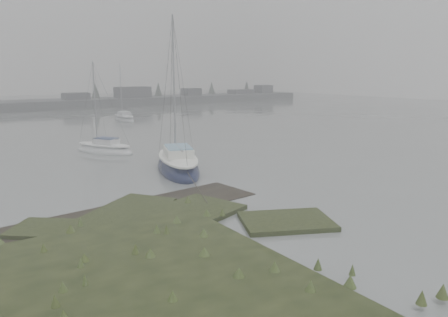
% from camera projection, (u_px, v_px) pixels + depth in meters
% --- Properties ---
extents(ground, '(160.00, 160.00, 0.00)m').
position_uv_depth(ground, '(65.00, 135.00, 41.71)').
color(ground, gray).
rests_on(ground, ground).
extents(far_shoreline, '(60.00, 8.00, 4.15)m').
position_uv_depth(far_shoreline, '(165.00, 99.00, 82.23)').
color(far_shoreline, '#4C4F51').
rests_on(far_shoreline, ground).
extents(sailboat_main, '(4.57, 7.45, 9.99)m').
position_uv_depth(sailboat_main, '(178.00, 166.00, 26.55)').
color(sailboat_main, '#0E1333').
rests_on(sailboat_main, ground).
extents(sailboat_white, '(3.93, 5.27, 7.19)m').
position_uv_depth(sailboat_white, '(104.00, 150.00, 32.51)').
color(sailboat_white, silver).
rests_on(sailboat_white, ground).
extents(sailboat_far_b, '(2.08, 5.41, 7.49)m').
position_uv_depth(sailboat_far_b, '(124.00, 119.00, 53.45)').
color(sailboat_far_b, '#AEB3B8').
rests_on(sailboat_far_b, ground).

